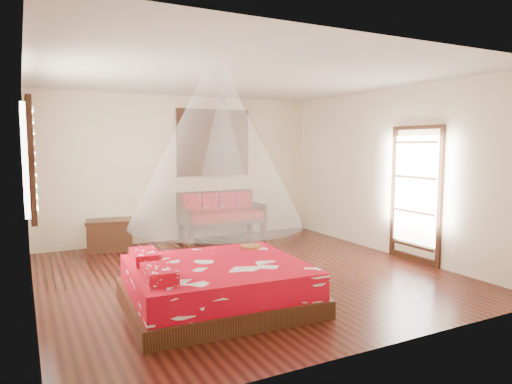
# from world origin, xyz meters

# --- Properties ---
(room) EXTENTS (5.54, 5.54, 2.84)m
(room) POSITION_xyz_m (0.00, 0.00, 1.40)
(room) COLOR black
(room) RESTS_ON ground
(bed) EXTENTS (2.15, 1.97, 0.64)m
(bed) POSITION_xyz_m (-0.87, -1.03, 0.25)
(bed) COLOR black
(bed) RESTS_ON floor
(daybed) EXTENTS (1.62, 0.72, 0.94)m
(daybed) POSITION_xyz_m (0.63, 2.37, 0.52)
(daybed) COLOR black
(daybed) RESTS_ON floor
(storage_chest) EXTENTS (0.88, 0.71, 0.54)m
(storage_chest) POSITION_xyz_m (-1.47, 2.45, 0.27)
(storage_chest) COLOR black
(storage_chest) RESTS_ON floor
(shutter_panel) EXTENTS (1.52, 0.06, 1.32)m
(shutter_panel) POSITION_xyz_m (0.63, 2.72, 1.90)
(shutter_panel) COLOR black
(shutter_panel) RESTS_ON wall_back
(window_left) EXTENTS (0.10, 1.74, 1.34)m
(window_left) POSITION_xyz_m (-2.71, 0.20, 1.70)
(window_left) COLOR black
(window_left) RESTS_ON wall_left
(glazed_door) EXTENTS (0.08, 1.02, 2.16)m
(glazed_door) POSITION_xyz_m (2.72, -0.60, 1.07)
(glazed_door) COLOR black
(glazed_door) RESTS_ON floor
(wine_tray) EXTENTS (0.28, 0.28, 0.23)m
(wine_tray) POSITION_xyz_m (-0.14, -0.48, 0.56)
(wine_tray) COLOR brown
(wine_tray) RESTS_ON bed
(mosquito_net_main) EXTENTS (1.99, 1.99, 1.80)m
(mosquito_net_main) POSITION_xyz_m (-0.86, -1.03, 1.85)
(mosquito_net_main) COLOR white
(mosquito_net_main) RESTS_ON ceiling
(mosquito_net_daybed) EXTENTS (0.85, 0.85, 1.50)m
(mosquito_net_daybed) POSITION_xyz_m (0.63, 2.25, 2.00)
(mosquito_net_daybed) COLOR white
(mosquito_net_daybed) RESTS_ON ceiling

